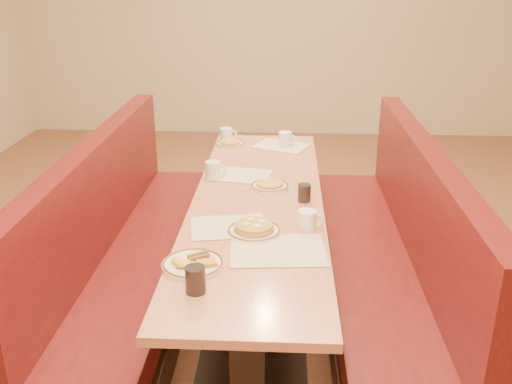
{
  "coord_description": "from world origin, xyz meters",
  "views": [
    {
      "loc": [
        0.14,
        -2.84,
        1.92
      ],
      "look_at": [
        0.0,
        -0.14,
        0.85
      ],
      "focal_mm": 40.0,
      "sensor_mm": 36.0,
      "label": 1
    }
  ],
  "objects_px": {
    "diner_table": "(257,261)",
    "coffee_mug_d": "(227,134)",
    "coffee_mug_b": "(214,169)",
    "soda_tumbler_mid": "(304,193)",
    "booth_left": "(129,260)",
    "coffee_mug_a": "(308,220)",
    "coffee_mug_c": "(286,139)",
    "eggs_plate": "(192,263)",
    "soda_tumbler_near": "(195,280)",
    "booth_right": "(388,266)",
    "pancake_plate": "(254,229)"
  },
  "relations": [
    {
      "from": "diner_table",
      "to": "coffee_mug_d",
      "type": "distance_m",
      "value": 1.21
    },
    {
      "from": "diner_table",
      "to": "coffee_mug_b",
      "type": "xyz_separation_m",
      "value": [
        -0.28,
        0.34,
        0.43
      ]
    },
    {
      "from": "soda_tumbler_mid",
      "to": "booth_left",
      "type": "bearing_deg",
      "value": 179.53
    },
    {
      "from": "coffee_mug_a",
      "to": "diner_table",
      "type": "bearing_deg",
      "value": 123.74
    },
    {
      "from": "soda_tumbler_mid",
      "to": "coffee_mug_c",
      "type": "bearing_deg",
      "value": 95.79
    },
    {
      "from": "booth_left",
      "to": "eggs_plate",
      "type": "height_order",
      "value": "booth_left"
    },
    {
      "from": "coffee_mug_d",
      "to": "soda_tumbler_near",
      "type": "xyz_separation_m",
      "value": [
        0.09,
        -2.05,
        0.01
      ]
    },
    {
      "from": "diner_table",
      "to": "coffee_mug_d",
      "type": "relative_size",
      "value": 20.34
    },
    {
      "from": "coffee_mug_a",
      "to": "coffee_mug_b",
      "type": "distance_m",
      "value": 0.88
    },
    {
      "from": "diner_table",
      "to": "booth_left",
      "type": "xyz_separation_m",
      "value": [
        -0.73,
        0.0,
        -0.01
      ]
    },
    {
      "from": "soda_tumbler_near",
      "to": "soda_tumbler_mid",
      "type": "relative_size",
      "value": 1.14
    },
    {
      "from": "booth_right",
      "to": "coffee_mug_a",
      "type": "relative_size",
      "value": 19.5
    },
    {
      "from": "booth_right",
      "to": "soda_tumbler_mid",
      "type": "bearing_deg",
      "value": -179.04
    },
    {
      "from": "coffee_mug_d",
      "to": "soda_tumbler_near",
      "type": "height_order",
      "value": "soda_tumbler_near"
    },
    {
      "from": "coffee_mug_d",
      "to": "soda_tumbler_near",
      "type": "relative_size",
      "value": 1.13
    },
    {
      "from": "diner_table",
      "to": "eggs_plate",
      "type": "relative_size",
      "value": 9.55
    },
    {
      "from": "booth_right",
      "to": "pancake_plate",
      "type": "bearing_deg",
      "value": -150.31
    },
    {
      "from": "diner_table",
      "to": "coffee_mug_a",
      "type": "bearing_deg",
      "value": -54.47
    },
    {
      "from": "booth_left",
      "to": "coffee_mug_d",
      "type": "height_order",
      "value": "booth_left"
    },
    {
      "from": "booth_left",
      "to": "booth_right",
      "type": "distance_m",
      "value": 1.46
    },
    {
      "from": "coffee_mug_b",
      "to": "soda_tumbler_mid",
      "type": "height_order",
      "value": "coffee_mug_b"
    },
    {
      "from": "booth_right",
      "to": "soda_tumbler_near",
      "type": "bearing_deg",
      "value": -134.21
    },
    {
      "from": "booth_right",
      "to": "coffee_mug_b",
      "type": "distance_m",
      "value": 1.15
    },
    {
      "from": "booth_left",
      "to": "coffee_mug_d",
      "type": "bearing_deg",
      "value": 67.48
    },
    {
      "from": "coffee_mug_b",
      "to": "booth_right",
      "type": "bearing_deg",
      "value": -1.94
    },
    {
      "from": "booth_left",
      "to": "diner_table",
      "type": "bearing_deg",
      "value": 0.0
    },
    {
      "from": "diner_table",
      "to": "coffee_mug_a",
      "type": "relative_size",
      "value": 19.5
    },
    {
      "from": "eggs_plate",
      "to": "coffee_mug_a",
      "type": "xyz_separation_m",
      "value": [
        0.49,
        0.39,
        0.03
      ]
    },
    {
      "from": "coffee_mug_b",
      "to": "coffee_mug_c",
      "type": "relative_size",
      "value": 0.99
    },
    {
      "from": "pancake_plate",
      "to": "eggs_plate",
      "type": "bearing_deg",
      "value": -125.43
    },
    {
      "from": "pancake_plate",
      "to": "eggs_plate",
      "type": "xyz_separation_m",
      "value": [
        -0.24,
        -0.34,
        -0.0
      ]
    },
    {
      "from": "coffee_mug_b",
      "to": "soda_tumbler_mid",
      "type": "bearing_deg",
      "value": -16.62
    },
    {
      "from": "coffee_mug_b",
      "to": "eggs_plate",
      "type": "bearing_deg",
      "value": -71.39
    },
    {
      "from": "diner_table",
      "to": "soda_tumbler_near",
      "type": "relative_size",
      "value": 22.94
    },
    {
      "from": "booth_right",
      "to": "eggs_plate",
      "type": "bearing_deg",
      "value": -142.12
    },
    {
      "from": "booth_right",
      "to": "coffee_mug_c",
      "type": "bearing_deg",
      "value": 120.23
    },
    {
      "from": "booth_right",
      "to": "coffee_mug_d",
      "type": "height_order",
      "value": "booth_right"
    },
    {
      "from": "diner_table",
      "to": "coffee_mug_a",
      "type": "height_order",
      "value": "coffee_mug_a"
    },
    {
      "from": "coffee_mug_b",
      "to": "soda_tumbler_near",
      "type": "bearing_deg",
      "value": -69.74
    },
    {
      "from": "booth_left",
      "to": "pancake_plate",
      "type": "xyz_separation_m",
      "value": [
        0.74,
        -0.41,
        0.41
      ]
    },
    {
      "from": "eggs_plate",
      "to": "pancake_plate",
      "type": "bearing_deg",
      "value": 54.57
    },
    {
      "from": "booth_right",
      "to": "pancake_plate",
      "type": "height_order",
      "value": "booth_right"
    },
    {
      "from": "diner_table",
      "to": "pancake_plate",
      "type": "height_order",
      "value": "pancake_plate"
    },
    {
      "from": "coffee_mug_a",
      "to": "soda_tumbler_mid",
      "type": "distance_m",
      "value": 0.35
    },
    {
      "from": "pancake_plate",
      "to": "soda_tumbler_mid",
      "type": "height_order",
      "value": "soda_tumbler_mid"
    },
    {
      "from": "pancake_plate",
      "to": "diner_table",
      "type": "bearing_deg",
      "value": 90.7
    },
    {
      "from": "eggs_plate",
      "to": "coffee_mug_d",
      "type": "xyz_separation_m",
      "value": [
        -0.04,
        1.85,
        0.03
      ]
    },
    {
      "from": "eggs_plate",
      "to": "soda_tumbler_near",
      "type": "xyz_separation_m",
      "value": [
        0.04,
        -0.2,
        0.04
      ]
    },
    {
      "from": "booth_right",
      "to": "coffee_mug_c",
      "type": "distance_m",
      "value": 1.24
    },
    {
      "from": "soda_tumbler_near",
      "to": "booth_right",
      "type": "bearing_deg",
      "value": 45.79
    }
  ]
}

